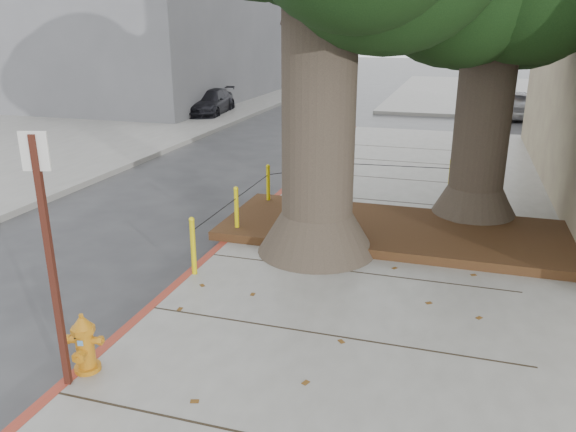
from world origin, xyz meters
name	(u,v)px	position (x,y,z in m)	size (l,w,h in m)	color
ground	(287,339)	(0.00, 0.00, 0.00)	(140.00, 140.00, 0.00)	#28282B
sidewalk_far	(536,94)	(6.00, 30.00, 0.07)	(16.00, 20.00, 0.15)	slate
curb_red	(222,248)	(-2.00, 2.50, 0.07)	(0.14, 26.00, 0.16)	maroon
planter_bed	(394,230)	(0.90, 3.90, 0.23)	(6.40, 2.60, 0.16)	black
bollard_ring	(310,193)	(-0.87, 4.38, 0.66)	(3.79, 5.39, 0.95)	#CFBA0B
fire_hydrant	(84,343)	(-1.90, -1.54, 0.49)	(0.38, 0.36, 0.71)	orange
signpost	(49,250)	(-1.95, -1.81, 1.72)	(0.27, 0.09, 2.77)	#471911
car_silver	(519,106)	(4.23, 19.81, 0.66)	(1.55, 3.86, 1.32)	#939297
car_dark	(208,103)	(-9.04, 17.31, 0.59)	(1.65, 4.06, 1.18)	black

